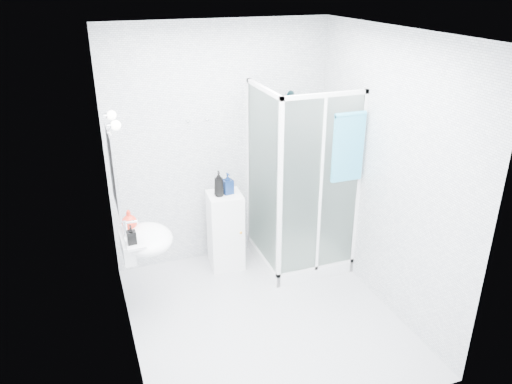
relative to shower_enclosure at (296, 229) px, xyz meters
name	(u,v)px	position (x,y,z in m)	size (l,w,h in m)	color
room	(265,192)	(-0.67, -0.77, 0.85)	(2.40, 2.60, 2.60)	silver
shower_enclosure	(296,229)	(0.00, 0.00, 0.00)	(0.90, 0.95, 2.00)	white
wall_basin	(144,240)	(-1.66, -0.32, 0.35)	(0.46, 0.56, 0.35)	white
mirror	(113,170)	(-1.85, -0.32, 1.05)	(0.02, 0.60, 0.70)	white
vanity_lights	(113,120)	(-1.80, -0.32, 1.47)	(0.10, 0.40, 0.08)	silver
wall_hooks	(198,120)	(-0.92, 0.49, 1.17)	(0.23, 0.06, 0.03)	silver
storage_cabinet	(226,230)	(-0.72, 0.26, -0.02)	(0.38, 0.39, 0.86)	white
hand_towel	(348,146)	(0.33, -0.40, 1.04)	(0.32, 0.05, 0.69)	#3298C0
shampoo_bottle_a	(219,184)	(-0.79, 0.24, 0.55)	(0.11, 0.11, 0.27)	black
shampoo_bottle_b	(228,183)	(-0.68, 0.27, 0.53)	(0.10, 0.10, 0.23)	navy
soap_dispenser_orange	(129,219)	(-1.76, -0.17, 0.51)	(0.14, 0.14, 0.18)	red
soap_dispenser_black	(131,235)	(-1.78, -0.46, 0.50)	(0.08, 0.08, 0.17)	black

